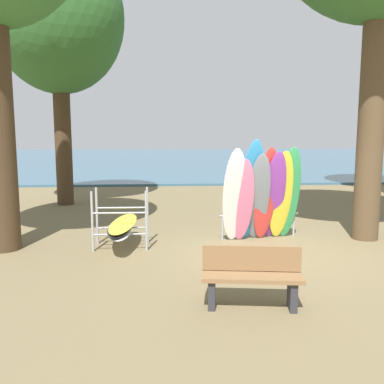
{
  "coord_description": "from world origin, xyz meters",
  "views": [
    {
      "loc": [
        -2.04,
        -8.57,
        2.48
      ],
      "look_at": [
        -1.44,
        0.93,
        1.1
      ],
      "focal_mm": 40.0,
      "sensor_mm": 36.0,
      "label": 1
    }
  ],
  "objects_px": {
    "tree_mid_behind": "(58,19)",
    "park_bench": "(252,276)",
    "leaning_board_pile": "(262,196)",
    "board_storage_rack": "(121,225)"
  },
  "relations": [
    {
      "from": "leaning_board_pile",
      "to": "tree_mid_behind",
      "type": "bearing_deg",
      "value": 136.6
    },
    {
      "from": "tree_mid_behind",
      "to": "leaning_board_pile",
      "type": "bearing_deg",
      "value": -43.4
    },
    {
      "from": "park_bench",
      "to": "leaning_board_pile",
      "type": "bearing_deg",
      "value": 75.18
    },
    {
      "from": "tree_mid_behind",
      "to": "park_bench",
      "type": "distance_m",
      "value": 11.35
    },
    {
      "from": "tree_mid_behind",
      "to": "park_bench",
      "type": "height_order",
      "value": "tree_mid_behind"
    },
    {
      "from": "leaning_board_pile",
      "to": "park_bench",
      "type": "relative_size",
      "value": 1.6
    },
    {
      "from": "park_bench",
      "to": "tree_mid_behind",
      "type": "bearing_deg",
      "value": 117.46
    },
    {
      "from": "leaning_board_pile",
      "to": "board_storage_rack",
      "type": "distance_m",
      "value": 3.16
    },
    {
      "from": "tree_mid_behind",
      "to": "leaning_board_pile",
      "type": "height_order",
      "value": "tree_mid_behind"
    },
    {
      "from": "board_storage_rack",
      "to": "leaning_board_pile",
      "type": "bearing_deg",
      "value": 5.78
    }
  ]
}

